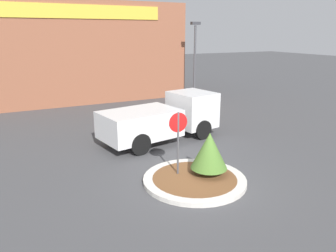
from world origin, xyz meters
The scene contains 7 objects.
ground_plane centered at (0.00, 0.00, 0.00)m, with size 120.00×120.00×0.00m, color #474749.
traffic_island centered at (0.00, 0.00, 0.07)m, with size 3.56×3.56×0.15m.
stop_sign centered at (-0.35, 0.57, 1.66)m, with size 0.69×0.07×2.40m.
island_shrub centered at (0.62, 0.07, 1.02)m, with size 1.29×1.29×1.52m.
utility_truck centered at (1.01, 4.60, 1.10)m, with size 6.00×3.12×2.13m.
storefront_building centered at (-0.36, 17.06, 3.56)m, with size 15.65×6.07×7.11m.
light_pole centered at (7.18, 12.07, 3.39)m, with size 0.70×0.30×5.70m.
Camera 1 is at (-5.44, -8.88, 4.99)m, focal length 35.00 mm.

